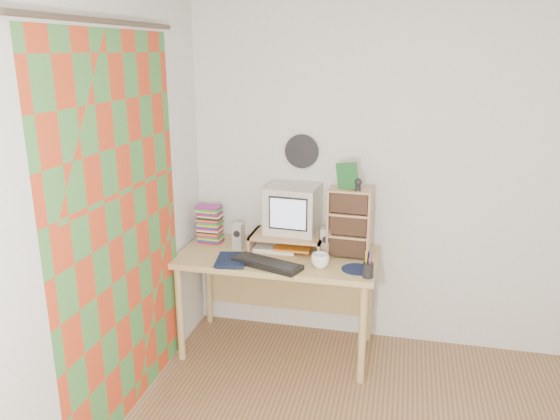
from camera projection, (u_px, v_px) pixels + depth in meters
The scene contains 20 objects.
back_wall at pixel (431, 182), 3.85m from camera, with size 3.50×3.50×0.00m, color white.
left_wall at pixel (63, 245), 2.59m from camera, with size 3.50×3.50×0.00m, color white.
curtain at pixel (123, 234), 3.06m from camera, with size 2.20×2.20×0.00m, color #C33C1B.
wall_disc at pixel (302, 151), 3.98m from camera, with size 0.25×0.25×0.02m, color black.
desk at pixel (280, 269), 3.96m from camera, with size 1.40×0.70×0.75m.
monitor_riser at pixel (287, 238), 3.92m from camera, with size 0.52×0.30×0.12m.
crt_monitor at pixel (292, 210), 3.91m from camera, with size 0.36×0.36×0.34m, color beige.
speaker_left at pixel (238, 236), 3.95m from camera, with size 0.07×0.07×0.19m, color silver.
speaker_right at pixel (327, 242), 3.82m from camera, with size 0.07×0.07×0.20m, color silver.
keyboard at pixel (267, 264), 3.65m from camera, with size 0.48×0.16×0.03m, color black.
dvd_stack at pixel (210, 227), 4.08m from camera, with size 0.17×0.12×0.24m, color brown, non-canonical shape.
cd_rack at pixel (349, 223), 3.76m from camera, with size 0.29×0.16×0.49m, color tan.
mug at pixel (320, 261), 3.62m from camera, with size 0.12×0.12×0.10m, color white.
diary at pixel (217, 258), 3.73m from camera, with size 0.25×0.19×0.05m, color #0D1733.
mousepad at pixel (357, 269), 3.60m from camera, with size 0.21×0.21×0.00m, color #101735.
pen_cup at pixel (368, 267), 3.45m from camera, with size 0.07×0.07×0.14m, color black, non-canonical shape.
papers at pixel (283, 247), 3.95m from camera, with size 0.30×0.22×0.04m, color white, non-canonical shape.
red_box at pixel (253, 258), 3.75m from camera, with size 0.07×0.05×0.04m, color red.
game_box at pixel (347, 176), 3.67m from camera, with size 0.14×0.03×0.18m, color #185623.
webcam at pixel (358, 185), 3.63m from camera, with size 0.05×0.05×0.09m, color black, non-canonical shape.
Camera 1 is at (-0.19, -2.14, 2.14)m, focal length 35.00 mm.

